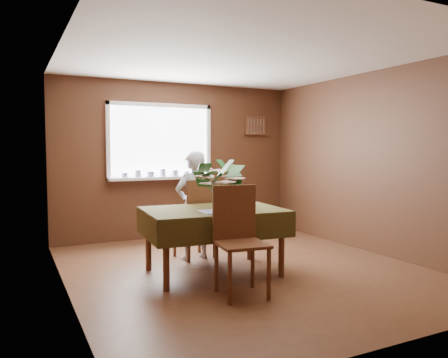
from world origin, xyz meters
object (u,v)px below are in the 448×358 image
chair_near (239,236)px  seated_woman (194,205)px  chair_far (198,216)px  dining_table (213,217)px  flower_bouquet (219,182)px

chair_near → seated_woman: size_ratio=0.76×
chair_far → chair_near: 1.44m
dining_table → seated_woman: (0.05, 0.71, 0.04)m
chair_near → seated_woman: 1.45m
chair_near → seated_woman: (0.11, 1.44, 0.13)m
chair_near → chair_far: bearing=90.6°
flower_bouquet → dining_table: bearing=86.4°
chair_near → flower_bouquet: 0.75m
dining_table → seated_woman: bearing=90.0°
chair_far → flower_bouquet: 1.02m
chair_far → seated_woman: (-0.05, 0.01, 0.14)m
seated_woman → flower_bouquet: (-0.06, -0.88, 0.37)m
seated_woman → flower_bouquet: bearing=79.9°
chair_far → chair_near: chair_near is taller
flower_bouquet → seated_woman: bearing=85.9°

